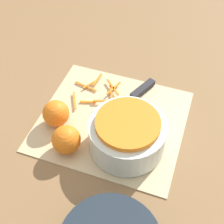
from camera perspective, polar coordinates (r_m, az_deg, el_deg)
ground_plane at (r=0.83m, az=0.00°, el=-1.61°), size 4.00×4.00×0.00m
cutting_board at (r=0.83m, az=0.00°, el=-1.48°), size 0.38×0.34×0.01m
bowl_speckled at (r=0.75m, az=2.81°, el=-4.00°), size 0.19×0.19×0.09m
knife at (r=0.89m, az=4.67°, el=3.37°), size 0.11×0.20×0.02m
orange_left at (r=0.75m, az=-8.37°, el=-5.03°), size 0.07×0.07×0.07m
orange_right at (r=0.81m, az=-10.20°, el=-0.26°), size 0.07×0.07×0.07m
peel_pile at (r=0.89m, az=-2.55°, el=3.57°), size 0.14×0.15×0.01m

